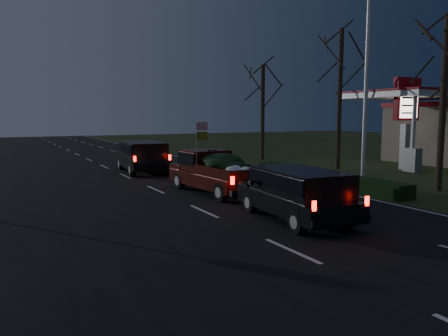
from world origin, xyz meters
name	(u,v)px	position (x,y,z in m)	size (l,w,h in m)	color
ground	(204,212)	(0.00, 0.00, 0.00)	(120.00, 120.00, 0.00)	black
road_asphalt	(204,212)	(0.00, 0.00, 0.01)	(14.00, 120.00, 0.02)	black
hedge_row	(322,177)	(7.80, 3.00, 0.30)	(1.00, 10.00, 0.60)	black
light_pole	(367,69)	(9.50, 2.00, 5.48)	(0.50, 0.90, 9.16)	silver
gas_price_pylon	(406,108)	(16.00, 4.99, 3.77)	(2.00, 0.41, 5.57)	gray
gas_canopy	(415,99)	(18.00, 6.00, 4.35)	(7.10, 6.10, 4.88)	silver
bare_tree_near	(446,61)	(11.00, -1.00, 5.60)	(3.60, 3.60, 7.50)	black
bare_tree_mid	(341,65)	(12.50, 7.00, 6.35)	(3.60, 3.60, 8.50)	black
bare_tree_far	(263,89)	(11.50, 14.00, 5.23)	(3.60, 3.60, 7.00)	black
pickup_truck	(215,169)	(2.06, 3.18, 1.01)	(2.33, 5.28, 2.71)	#3B0C08
lead_suv	(142,154)	(1.35, 11.13, 1.10)	(2.50, 5.20, 1.45)	black
rear_suv	(298,189)	(2.06, -2.53, 1.00)	(2.34, 4.77, 1.33)	black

